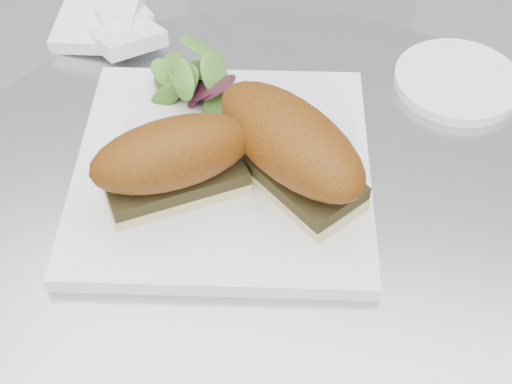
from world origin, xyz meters
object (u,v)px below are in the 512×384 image
plate (223,169)px  sandwich_left (173,161)px  sandwich_right (290,146)px  saucer (457,81)px

plate → sandwich_left: size_ratio=1.76×
sandwich_left → sandwich_right: bearing=-11.6°
plate → sandwich_left: bearing=-126.5°
plate → saucer: plate is taller
plate → sandwich_right: sandwich_right is taller
plate → sandwich_right: 0.08m
plate → saucer: (0.22, 0.18, -0.00)m
sandwich_right → saucer: size_ratio=1.34×
plate → sandwich_right: size_ratio=1.52×
sandwich_right → sandwich_left: bearing=-119.7°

